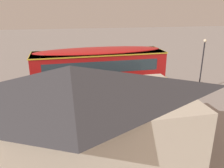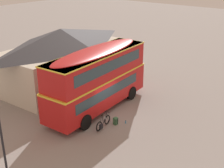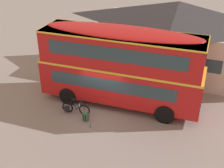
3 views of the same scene
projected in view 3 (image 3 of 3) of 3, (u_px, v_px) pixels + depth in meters
name	position (u px, v px, depth m)	size (l,w,h in m)	color
ground_plane	(103.00, 111.00, 18.00)	(120.00, 120.00, 0.00)	gray
double_decker_bus	(121.00, 64.00, 17.55)	(9.76, 3.04, 4.79)	black
touring_bicycle	(75.00, 108.00, 17.56)	(1.72, 0.60, 1.03)	black
backpack_on_ground	(86.00, 116.00, 16.98)	(0.33, 0.33, 0.57)	#386642
water_bottle_blue_sports	(90.00, 126.00, 16.49)	(0.07, 0.07, 0.25)	#338CBF
pub_building	(176.00, 36.00, 21.72)	(12.09, 6.62, 5.17)	beige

